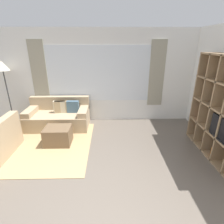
{
  "coord_description": "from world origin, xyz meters",
  "views": [
    {
      "loc": [
        0.28,
        -1.79,
        2.28
      ],
      "look_at": [
        0.36,
        1.86,
        0.85
      ],
      "focal_mm": 28.0,
      "sensor_mm": 36.0,
      "label": 1
    }
  ],
  "objects": [
    {
      "name": "ground_plane",
      "position": [
        0.0,
        0.0,
        0.0
      ],
      "size": [
        16.0,
        16.0,
        0.0
      ],
      "primitive_type": "plane",
      "color": "#665B51"
    },
    {
      "name": "wall_back",
      "position": [
        0.0,
        3.41,
        1.36
      ],
      "size": [
        6.8,
        0.11,
        2.7
      ],
      "color": "white",
      "rests_on": "ground_plane"
    },
    {
      "name": "area_rug",
      "position": [
        -1.53,
        1.87,
        0.01
      ],
      "size": [
        2.73,
        2.29,
        0.01
      ],
      "primitive_type": "cube",
      "color": "tan",
      "rests_on": "ground_plane"
    },
    {
      "name": "couch_main",
      "position": [
        -1.16,
        2.92,
        0.31
      ],
      "size": [
        1.73,
        0.9,
        0.82
      ],
      "color": "tan",
      "rests_on": "ground_plane"
    },
    {
      "name": "ottoman",
      "position": [
        -0.93,
        1.94,
        0.22
      ],
      "size": [
        0.61,
        0.49,
        0.43
      ],
      "color": "brown",
      "rests_on": "ground_plane"
    },
    {
      "name": "floor_lamp",
      "position": [
        -2.58,
        3.1,
        1.63
      ],
      "size": [
        0.37,
        0.37,
        1.86
      ],
      "color": "black",
      "rests_on": "ground_plane"
    }
  ]
}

